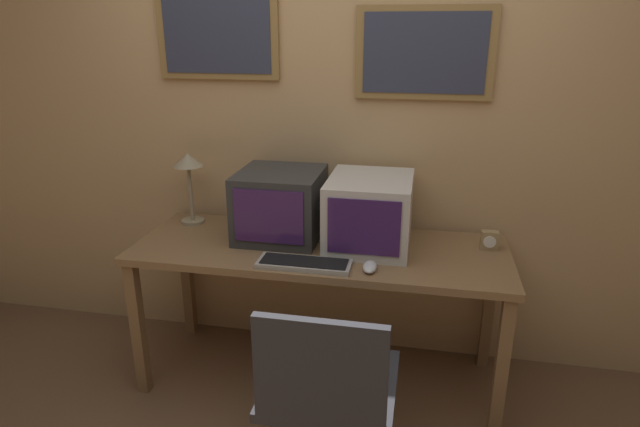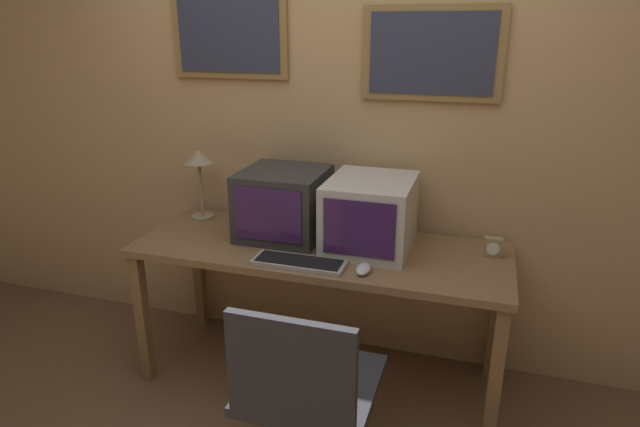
% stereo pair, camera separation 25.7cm
% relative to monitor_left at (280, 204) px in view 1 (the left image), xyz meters
% --- Properties ---
extents(wall_back, '(8.00, 0.08, 2.60)m').
position_rel_monitor_left_xyz_m(wall_back, '(0.22, 0.30, 0.38)').
color(wall_back, tan).
rests_on(wall_back, ground_plane).
extents(desk, '(1.83, 0.67, 0.76)m').
position_rel_monitor_left_xyz_m(desk, '(0.22, -0.10, -0.25)').
color(desk, olive).
rests_on(desk, ground_plane).
extents(monitor_left, '(0.41, 0.43, 0.34)m').
position_rel_monitor_left_xyz_m(monitor_left, '(0.00, 0.00, 0.00)').
color(monitor_left, '#333333').
rests_on(monitor_left, desk).
extents(monitor_right, '(0.40, 0.48, 0.34)m').
position_rel_monitor_left_xyz_m(monitor_right, '(0.46, -0.03, -0.00)').
color(monitor_right, beige).
rests_on(monitor_right, desk).
extents(keyboard_main, '(0.43, 0.15, 0.03)m').
position_rel_monitor_left_xyz_m(keyboard_main, '(0.20, -0.34, -0.16)').
color(keyboard_main, '#A8A399').
rests_on(keyboard_main, desk).
extents(mouse_near_keyboard, '(0.06, 0.12, 0.04)m').
position_rel_monitor_left_xyz_m(mouse_near_keyboard, '(0.50, -0.33, -0.15)').
color(mouse_near_keyboard, silver).
rests_on(mouse_near_keyboard, desk).
extents(desk_clock, '(0.08, 0.05, 0.09)m').
position_rel_monitor_left_xyz_m(desk_clock, '(1.04, 0.03, -0.13)').
color(desk_clock, '#A38456').
rests_on(desk_clock, desk).
extents(desk_lamp, '(0.16, 0.16, 0.39)m').
position_rel_monitor_left_xyz_m(desk_lamp, '(-0.53, 0.10, 0.13)').
color(desk_lamp, tan).
rests_on(desk_lamp, desk).
extents(office_chair, '(0.52, 0.52, 0.89)m').
position_rel_monitor_left_xyz_m(office_chair, '(0.41, -0.84, -0.54)').
color(office_chair, black).
rests_on(office_chair, ground_plane).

